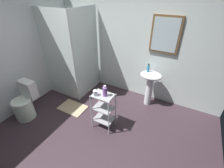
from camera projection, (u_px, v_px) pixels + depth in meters
ground_plane at (88, 141)px, 2.72m from camera, size 4.20×4.20×0.02m
wall_back at (132, 43)px, 3.43m from camera, size 4.20×0.14×2.50m
shower_stall at (75, 74)px, 3.87m from camera, size 0.92×0.92×2.00m
pedestal_sink at (150, 82)px, 3.30m from camera, size 0.46×0.37×0.81m
sink_faucet at (154, 68)px, 3.24m from camera, size 0.03×0.03×0.10m
toilet at (25, 104)px, 3.10m from camera, size 0.37×0.49×0.76m
storage_cart at (104, 109)px, 2.79m from camera, size 0.38×0.28×0.74m
hand_soap_bottle at (148, 68)px, 3.17m from camera, size 0.05×0.05×0.18m
conditioner_bottle_purple at (105, 91)px, 2.57m from camera, size 0.08×0.08×0.20m
rinse_cup at (95, 93)px, 2.60m from camera, size 0.08×0.08×0.10m
bath_mat at (73, 108)px, 3.46m from camera, size 0.60×0.40×0.02m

